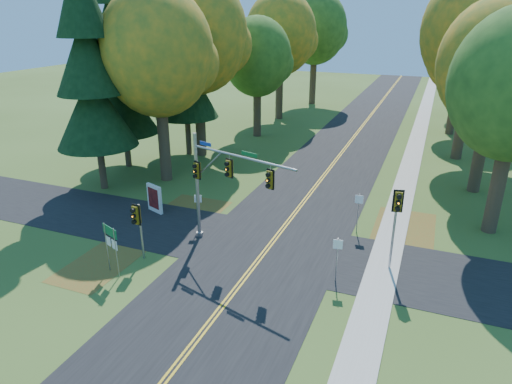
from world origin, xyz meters
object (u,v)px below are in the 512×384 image
at_px(east_signal_pole, 397,210).
at_px(info_kiosk, 155,199).
at_px(traffic_mast, 218,179).
at_px(route_sign_cluster, 111,240).

relative_size(east_signal_pole, info_kiosk, 2.36).
distance_m(traffic_mast, route_sign_cluster, 6.24).
distance_m(east_signal_pole, info_kiosk, 15.36).
bearing_deg(route_sign_cluster, info_kiosk, 130.07).
bearing_deg(traffic_mast, east_signal_pole, 21.63).
distance_m(traffic_mast, east_signal_pole, 9.19).
height_order(east_signal_pole, info_kiosk, east_signal_pole).
height_order(traffic_mast, info_kiosk, traffic_mast).
xyz_separation_m(east_signal_pole, info_kiosk, (-15.07, 1.79, -2.41)).
bearing_deg(traffic_mast, route_sign_cluster, -110.72).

